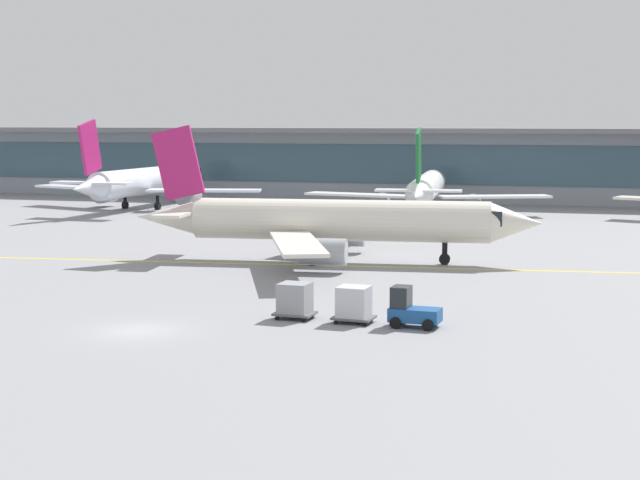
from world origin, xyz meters
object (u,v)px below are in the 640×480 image
object	(u,v)px
taxiing_regional_jet	(335,221)
baggage_tug	(411,310)
gate_airplane_1	(147,182)
gate_airplane_2	(427,188)
cargo_dolly_lead	(354,303)
cargo_dolly_trailing	(295,299)

from	to	relation	value
taxiing_regional_jet	baggage_tug	xyz separation A→B (m)	(9.90, -21.86, -2.18)
gate_airplane_1	gate_airplane_2	distance (m)	34.04
taxiing_regional_jet	cargo_dolly_lead	size ratio (longest dim) A/B	14.08
cargo_dolly_trailing	baggage_tug	bearing A→B (deg)	-0.00
gate_airplane_1	cargo_dolly_trailing	bearing A→B (deg)	-145.71
taxiing_regional_jet	cargo_dolly_trailing	size ratio (longest dim) A/B	14.08
taxiing_regional_jet	gate_airplane_1	bearing A→B (deg)	125.09
cargo_dolly_lead	cargo_dolly_trailing	world-z (taller)	same
baggage_tug	cargo_dolly_trailing	distance (m)	6.41
baggage_tug	cargo_dolly_lead	size ratio (longest dim) A/B	1.22
taxiing_regional_jet	cargo_dolly_lead	world-z (taller)	taxiing_regional_jet
gate_airplane_2	cargo_dolly_lead	xyz separation A→B (m)	(6.77, -61.19, -1.91)
gate_airplane_1	baggage_tug	bearing A→B (deg)	-141.71
baggage_tug	cargo_dolly_lead	world-z (taller)	baggage_tug
taxiing_regional_jet	cargo_dolly_lead	bearing A→B (deg)	-78.97
gate_airplane_2	taxiing_regional_jet	xyz separation A→B (m)	(-0.04, -39.53, 0.11)
gate_airplane_2	cargo_dolly_trailing	size ratio (longest dim) A/B	13.59
gate_airplane_1	taxiing_regional_jet	world-z (taller)	gate_airplane_1
gate_airplane_2	cargo_dolly_lead	size ratio (longest dim) A/B	13.59
gate_airplane_2	baggage_tug	distance (m)	62.21
baggage_tug	gate_airplane_1	bearing A→B (deg)	129.76
gate_airplane_1	gate_airplane_2	size ratio (longest dim) A/B	1.08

